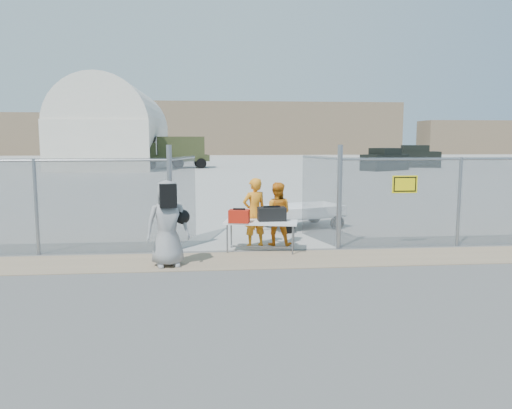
{
  "coord_description": "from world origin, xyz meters",
  "views": [
    {
      "loc": [
        -1.09,
        -9.59,
        2.62
      ],
      "look_at": [
        0.0,
        2.0,
        1.1
      ],
      "focal_mm": 35.0,
      "sensor_mm": 36.0,
      "label": 1
    }
  ],
  "objects": [
    {
      "name": "ground",
      "position": [
        0.0,
        0.0,
        0.0
      ],
      "size": [
        160.0,
        160.0,
        0.0
      ],
      "primitive_type": "plane",
      "color": "#5B5B5B"
    },
    {
      "name": "tarmac_inside",
      "position": [
        0.0,
        42.0,
        0.01
      ],
      "size": [
        160.0,
        80.0,
        0.01
      ],
      "primitive_type": "cube",
      "color": "#A8A7A1",
      "rests_on": "ground"
    },
    {
      "name": "dirt_strip",
      "position": [
        0.0,
        1.0,
        0.01
      ],
      "size": [
        44.0,
        1.6,
        0.01
      ],
      "primitive_type": "cube",
      "color": "#988264",
      "rests_on": "ground"
    },
    {
      "name": "distant_hills",
      "position": [
        5.0,
        78.0,
        4.5
      ],
      "size": [
        140.0,
        6.0,
        9.0
      ],
      "primitive_type": null,
      "color": "#7F684F",
      "rests_on": "ground"
    },
    {
      "name": "chain_link_fence",
      "position": [
        0.0,
        2.0,
        1.1
      ],
      "size": [
        40.0,
        0.2,
        2.2
      ],
      "primitive_type": null,
      "color": "gray",
      "rests_on": "ground"
    },
    {
      "name": "quonset_hangar",
      "position": [
        -10.0,
        40.0,
        4.0
      ],
      "size": [
        9.0,
        18.0,
        8.0
      ],
      "primitive_type": null,
      "color": "silver",
      "rests_on": "ground"
    },
    {
      "name": "folding_table",
      "position": [
        0.1,
        1.86,
        0.36
      ],
      "size": [
        1.81,
        1.05,
        0.72
      ],
      "primitive_type": null,
      "rotation": [
        0.0,
        0.0,
        -0.21
      ],
      "color": "white",
      "rests_on": "ground"
    },
    {
      "name": "orange_bag",
      "position": [
        -0.41,
        1.74,
        0.87
      ],
      "size": [
        0.52,
        0.4,
        0.29
      ],
      "primitive_type": "cube",
      "rotation": [
        0.0,
        0.0,
        -0.22
      ],
      "color": "red",
      "rests_on": "folding_table"
    },
    {
      "name": "black_duffel",
      "position": [
        0.37,
        1.93,
        0.88
      ],
      "size": [
        0.66,
        0.4,
        0.31
      ],
      "primitive_type": "cube",
      "rotation": [
        0.0,
        0.0,
        0.03
      ],
      "color": "black",
      "rests_on": "folding_table"
    },
    {
      "name": "security_worker_left",
      "position": [
        0.0,
        2.45,
        0.85
      ],
      "size": [
        0.72,
        0.6,
        1.69
      ],
      "primitive_type": "imported",
      "rotation": [
        0.0,
        0.0,
        3.51
      ],
      "color": "orange",
      "rests_on": "ground"
    },
    {
      "name": "security_worker_right",
      "position": [
        0.56,
        2.53,
        0.79
      ],
      "size": [
        0.87,
        0.74,
        1.58
      ],
      "primitive_type": "imported",
      "rotation": [
        0.0,
        0.0,
        2.94
      ],
      "color": "orange",
      "rests_on": "ground"
    },
    {
      "name": "visitor",
      "position": [
        -1.96,
        0.66,
        0.9
      ],
      "size": [
        0.98,
        0.74,
        1.8
      ],
      "primitive_type": "imported",
      "rotation": [
        0.0,
        0.0,
        0.2
      ],
      "color": "gray",
      "rests_on": "ground"
    },
    {
      "name": "utility_trailer",
      "position": [
        1.64,
        4.88,
        0.36
      ],
      "size": [
        3.35,
        2.44,
        0.73
      ],
      "primitive_type": null,
      "rotation": [
        0.0,
        0.0,
        0.33
      ],
      "color": "white",
      "rests_on": "ground"
    },
    {
      "name": "military_truck",
      "position": [
        -4.15,
        36.9,
        1.44
      ],
      "size": [
        6.28,
        2.95,
        2.89
      ],
      "primitive_type": null,
      "rotation": [
        0.0,
        0.0,
        0.12
      ],
      "color": "#353C1E",
      "rests_on": "ground"
    },
    {
      "name": "parked_vehicle_near",
      "position": [
        13.8,
        31.7,
        0.93
      ],
      "size": [
        4.49,
        3.64,
        1.86
      ],
      "primitive_type": null,
      "rotation": [
        0.0,
        0.0,
        0.51
      ],
      "color": "black",
      "rests_on": "ground"
    },
    {
      "name": "parked_vehicle_mid",
      "position": [
        18.31,
        36.18,
        1.02
      ],
      "size": [
        4.9,
        3.15,
        2.05
      ],
      "primitive_type": null,
      "rotation": [
        0.0,
        0.0,
        -0.26
      ],
      "color": "black",
      "rests_on": "ground"
    }
  ]
}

